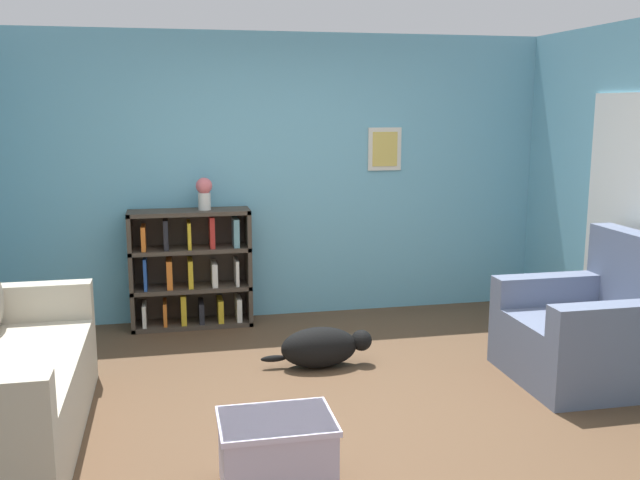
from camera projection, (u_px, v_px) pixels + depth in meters
ground_plane at (333, 408)px, 4.66m from camera, size 14.00×14.00×0.00m
wall_back at (279, 177)px, 6.58m from camera, size 5.60×0.13×2.60m
bookshelf at (192, 270)px, 6.36m from camera, size 1.06×0.33×1.05m
recliner_chair at (592, 331)px, 5.12m from camera, size 0.99×1.00×1.05m
coffee_table at (277, 451)px, 3.66m from camera, size 0.59×0.44×0.38m
dog at (322, 347)px, 5.38m from camera, size 0.85×0.28×0.31m
vase at (204, 192)px, 6.23m from camera, size 0.14×0.14×0.28m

